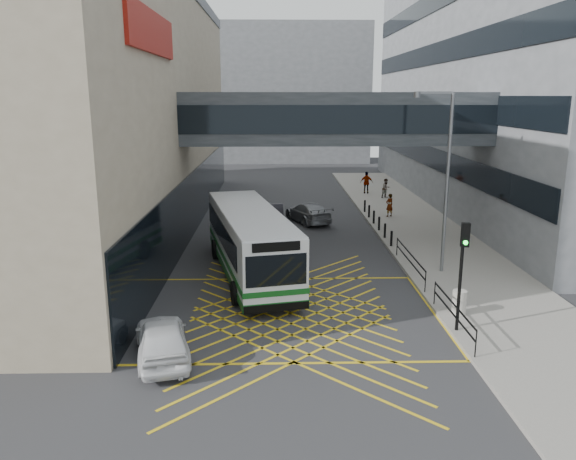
{
  "coord_description": "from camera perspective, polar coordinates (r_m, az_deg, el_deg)",
  "views": [
    {
      "loc": [
        -0.62,
        -21.86,
        8.82
      ],
      "look_at": [
        0.0,
        4.0,
        2.6
      ],
      "focal_mm": 35.0,
      "sensor_mm": 36.0,
      "label": 1
    }
  ],
  "objects": [
    {
      "name": "bus",
      "position": [
        27.96,
        -3.92,
        -1.08
      ],
      "size": [
        5.26,
        12.22,
        3.34
      ],
      "rotation": [
        0.0,
        0.0,
        0.22
      ],
      "color": "silver",
      "rests_on": "ground"
    },
    {
      "name": "litter_bin",
      "position": [
        23.95,
        17.0,
        -7.03
      ],
      "size": [
        0.57,
        0.57,
        0.99
      ],
      "primitive_type": "cylinder",
      "color": "#ADA89E",
      "rests_on": "pavement"
    },
    {
      "name": "pavement",
      "position": [
        39.08,
        12.91,
        0.25
      ],
      "size": [
        6.0,
        54.0,
        0.16
      ],
      "primitive_type": "cube",
      "color": "gray",
      "rests_on": "ground"
    },
    {
      "name": "building_far",
      "position": [
        81.87,
        -2.41,
        13.63
      ],
      "size": [
        28.0,
        16.0,
        18.0
      ],
      "primitive_type": "cube",
      "color": "slate",
      "rests_on": "ground"
    },
    {
      "name": "kerb_railings",
      "position": [
        25.84,
        13.94,
        -4.79
      ],
      "size": [
        0.05,
        12.54,
        1.0
      ],
      "color": "black",
      "rests_on": "pavement"
    },
    {
      "name": "car_silver",
      "position": [
        39.99,
        2.06,
        1.85
      ],
      "size": [
        3.6,
        5.17,
        1.48
      ],
      "primitive_type": "imported",
      "rotation": [
        0.0,
        0.0,
        3.51
      ],
      "color": "gray",
      "rests_on": "ground"
    },
    {
      "name": "traffic_light",
      "position": [
        21.52,
        17.3,
        -3.06
      ],
      "size": [
        0.31,
        0.49,
        4.22
      ],
      "rotation": [
        0.0,
        0.0,
        -0.06
      ],
      "color": "black",
      "rests_on": "pavement"
    },
    {
      "name": "pedestrian_a",
      "position": [
        41.72,
        10.27,
        2.5
      ],
      "size": [
        0.82,
        0.74,
        1.68
      ],
      "primitive_type": "imported",
      "rotation": [
        0.0,
        0.0,
        3.65
      ],
      "color": "gray",
      "rests_on": "pavement"
    },
    {
      "name": "skybridge",
      "position": [
        34.08,
        4.82,
        11.25
      ],
      "size": [
        20.0,
        4.1,
        3.0
      ],
      "color": "#363B40",
      "rests_on": "ground"
    },
    {
      "name": "street_lamp",
      "position": [
        28.41,
        15.56,
        5.7
      ],
      "size": [
        2.01,
        0.41,
        8.84
      ],
      "rotation": [
        0.0,
        0.0,
        0.09
      ],
      "color": "slate",
      "rests_on": "pavement"
    },
    {
      "name": "car_dark",
      "position": [
        39.56,
        -1.67,
        1.72
      ],
      "size": [
        1.96,
        4.75,
        1.47
      ],
      "primitive_type": "imported",
      "rotation": [
        0.0,
        0.0,
        3.17
      ],
      "color": "#232127",
      "rests_on": "ground"
    },
    {
      "name": "building_whsmith",
      "position": [
        41.66,
        -26.53,
        11.0
      ],
      "size": [
        24.17,
        42.0,
        16.0
      ],
      "color": "tan",
      "rests_on": "ground"
    },
    {
      "name": "car_white",
      "position": [
        19.98,
        -12.67,
        -10.68
      ],
      "size": [
        2.97,
        4.96,
        1.48
      ],
      "primitive_type": "imported",
      "rotation": [
        0.0,
        0.0,
        3.39
      ],
      "color": "white",
      "rests_on": "ground"
    },
    {
      "name": "pedestrian_b",
      "position": [
        49.41,
        9.92,
        4.19
      ],
      "size": [
        0.94,
        0.81,
        1.66
      ],
      "primitive_type": "imported",
      "rotation": [
        0.0,
        0.0,
        0.52
      ],
      "color": "gray",
      "rests_on": "pavement"
    },
    {
      "name": "pedestrian_c",
      "position": [
        51.34,
        7.99,
        4.78
      ],
      "size": [
        1.25,
        0.79,
        1.96
      ],
      "primitive_type": "imported",
      "rotation": [
        0.0,
        0.0,
        2.93
      ],
      "color": "gray",
      "rests_on": "pavement"
    },
    {
      "name": "box_junction",
      "position": [
        23.58,
        0.24,
        -8.43
      ],
      "size": [
        12.0,
        9.0,
        0.01
      ],
      "color": "gold",
      "rests_on": "ground"
    },
    {
      "name": "bollards",
      "position": [
        38.38,
        8.97,
        1.0
      ],
      "size": [
        0.14,
        10.14,
        0.9
      ],
      "color": "black",
      "rests_on": "pavement"
    },
    {
      "name": "ground",
      "position": [
        23.58,
        0.24,
        -8.44
      ],
      "size": [
        120.0,
        120.0,
        0.0
      ],
      "primitive_type": "plane",
      "color": "#333335"
    }
  ]
}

